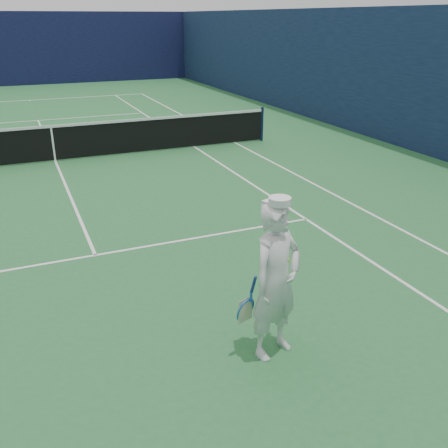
# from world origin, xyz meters

# --- Properties ---
(ground) EXTENTS (80.00, 80.00, 0.00)m
(ground) POSITION_xyz_m (0.00, 0.00, 0.00)
(ground) COLOR #276834
(ground) RESTS_ON ground
(court_markings) EXTENTS (11.03, 23.83, 0.01)m
(court_markings) POSITION_xyz_m (0.00, 0.00, 0.00)
(court_markings) COLOR white
(court_markings) RESTS_ON ground
(windscreen_fence) EXTENTS (20.12, 36.12, 4.00)m
(windscreen_fence) POSITION_xyz_m (0.00, 0.00, 2.00)
(windscreen_fence) COLOR #0F1237
(windscreen_fence) RESTS_ON ground
(tennis_net) EXTENTS (12.88, 0.09, 1.07)m
(tennis_net) POSITION_xyz_m (0.00, 0.00, 0.55)
(tennis_net) COLOR #141E4C
(tennis_net) RESTS_ON ground
(tennis_player) EXTENTS (0.88, 0.65, 1.95)m
(tennis_player) POSITION_xyz_m (1.52, -9.85, 0.95)
(tennis_player) COLOR white
(tennis_player) RESTS_ON ground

